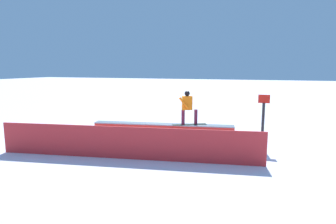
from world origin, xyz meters
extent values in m
plane|color=white|center=(0.00, 0.00, 0.00)|extent=(120.00, 120.00, 0.00)
cube|color=red|center=(0.00, 0.00, 0.25)|extent=(5.98, 1.43, 0.49)
cube|color=#D43C37|center=(0.00, 0.00, 0.12)|extent=(6.00, 1.44, 0.12)
cube|color=gray|center=(0.00, 0.00, 0.51)|extent=(5.99, 1.49, 0.04)
cube|color=black|center=(-1.13, -0.20, 0.54)|extent=(1.39, 0.97, 0.01)
cylinder|color=#5C1D35|center=(-0.89, -0.06, 0.85)|extent=(0.19, 0.19, 0.62)
cylinder|color=#5C1D35|center=(-1.37, -0.33, 0.85)|extent=(0.19, 0.19, 0.62)
cube|color=orange|center=(-1.03, -0.14, 1.45)|extent=(0.47, 0.41, 0.57)
sphere|color=black|center=(-1.03, -0.14, 1.84)|extent=(0.22, 0.22, 0.22)
cylinder|color=orange|center=(-0.96, 0.09, 1.48)|extent=(0.41, 0.29, 0.48)
cylinder|color=orange|center=(-1.04, -0.33, 1.48)|extent=(0.21, 0.17, 0.56)
cube|color=red|center=(0.00, 3.35, 0.52)|extent=(8.53, 1.53, 1.05)
cylinder|color=#262628|center=(-4.07, 0.56, 0.82)|extent=(0.10, 0.10, 1.65)
cube|color=red|center=(-4.07, 0.56, 1.80)|extent=(0.40, 0.04, 0.30)
camera|label=1|loc=(-4.27, 11.33, 2.90)|focal=30.88mm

